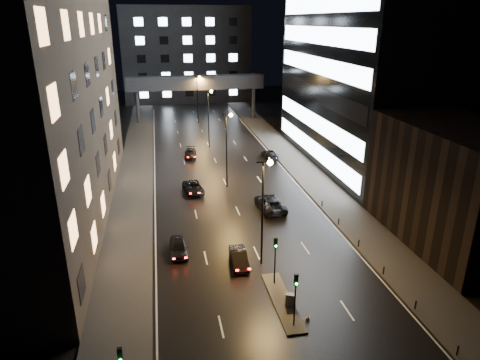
{
  "coord_description": "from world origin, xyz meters",
  "views": [
    {
      "loc": [
        -8.49,
        -25.7,
        21.35
      ],
      "look_at": [
        0.23,
        19.8,
        4.0
      ],
      "focal_mm": 32.0,
      "sensor_mm": 36.0,
      "label": 1
    }
  ],
  "objects_px": {
    "car_away_b": "(239,258)",
    "car_away_a": "(179,247)",
    "car_away_d": "(190,154)",
    "car_toward_b": "(270,154)",
    "utility_cabinet": "(290,300)",
    "car_toward_a": "(270,203)",
    "car_away_c": "(193,188)"
  },
  "relations": [
    {
      "from": "car_away_b",
      "to": "car_away_a",
      "type": "bearing_deg",
      "value": 153.13
    },
    {
      "from": "car_away_d",
      "to": "car_toward_b",
      "type": "xyz_separation_m",
      "value": [
        12.81,
        -2.93,
        -0.0
      ]
    },
    {
      "from": "car_toward_b",
      "to": "utility_cabinet",
      "type": "distance_m",
      "value": 39.1
    },
    {
      "from": "car_away_b",
      "to": "car_toward_b",
      "type": "height_order",
      "value": "car_away_b"
    },
    {
      "from": "car_away_b",
      "to": "car_away_d",
      "type": "height_order",
      "value": "car_away_b"
    },
    {
      "from": "car_away_b",
      "to": "car_away_d",
      "type": "distance_m",
      "value": 34.13
    },
    {
      "from": "car_toward_a",
      "to": "car_toward_b",
      "type": "distance_m",
      "value": 20.47
    },
    {
      "from": "utility_cabinet",
      "to": "car_toward_b",
      "type": "bearing_deg",
      "value": 102.48
    },
    {
      "from": "car_away_b",
      "to": "car_toward_b",
      "type": "distance_m",
      "value": 33.07
    },
    {
      "from": "car_away_c",
      "to": "car_away_a",
      "type": "bearing_deg",
      "value": -108.0
    },
    {
      "from": "car_away_d",
      "to": "utility_cabinet",
      "type": "bearing_deg",
      "value": -77.38
    },
    {
      "from": "car_toward_b",
      "to": "utility_cabinet",
      "type": "height_order",
      "value": "car_toward_b"
    },
    {
      "from": "car_away_a",
      "to": "car_toward_a",
      "type": "distance_m",
      "value": 14.08
    },
    {
      "from": "car_toward_a",
      "to": "car_toward_b",
      "type": "relative_size",
      "value": 1.28
    },
    {
      "from": "car_away_a",
      "to": "car_away_c",
      "type": "xyz_separation_m",
      "value": [
        2.8,
        15.63,
        -0.04
      ]
    },
    {
      "from": "car_away_a",
      "to": "car_away_b",
      "type": "xyz_separation_m",
      "value": [
        5.39,
        -2.99,
        -0.03
      ]
    },
    {
      "from": "car_away_b",
      "to": "utility_cabinet",
      "type": "xyz_separation_m",
      "value": [
        2.79,
        -7.05,
        0.03
      ]
    },
    {
      "from": "car_away_d",
      "to": "car_toward_b",
      "type": "bearing_deg",
      "value": -6.52
    },
    {
      "from": "car_away_d",
      "to": "utility_cabinet",
      "type": "height_order",
      "value": "car_away_d"
    },
    {
      "from": "car_away_a",
      "to": "car_toward_a",
      "type": "xyz_separation_m",
      "value": [
        11.33,
        8.36,
        0.12
      ]
    },
    {
      "from": "car_away_a",
      "to": "car_away_d",
      "type": "relative_size",
      "value": 0.9
    },
    {
      "from": "car_toward_b",
      "to": "car_away_d",
      "type": "bearing_deg",
      "value": -16.36
    },
    {
      "from": "car_away_b",
      "to": "car_away_c",
      "type": "height_order",
      "value": "car_away_b"
    },
    {
      "from": "car_away_a",
      "to": "car_away_c",
      "type": "distance_m",
      "value": 15.88
    },
    {
      "from": "car_away_b",
      "to": "utility_cabinet",
      "type": "bearing_deg",
      "value": -66.32
    },
    {
      "from": "car_away_a",
      "to": "car_toward_a",
      "type": "height_order",
      "value": "car_toward_a"
    },
    {
      "from": "car_away_b",
      "to": "car_away_d",
      "type": "xyz_separation_m",
      "value": [
        -1.72,
        34.08,
        -0.01
      ]
    },
    {
      "from": "car_away_a",
      "to": "car_toward_a",
      "type": "relative_size",
      "value": 0.7
    },
    {
      "from": "car_away_c",
      "to": "car_toward_a",
      "type": "height_order",
      "value": "car_toward_a"
    },
    {
      "from": "car_toward_b",
      "to": "car_away_c",
      "type": "bearing_deg",
      "value": 39.03
    },
    {
      "from": "car_away_b",
      "to": "car_toward_a",
      "type": "height_order",
      "value": "car_toward_a"
    },
    {
      "from": "car_away_c",
      "to": "car_away_b",
      "type": "bearing_deg",
      "value": -89.92
    }
  ]
}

